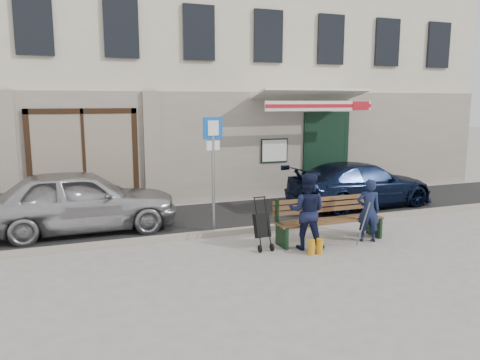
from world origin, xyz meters
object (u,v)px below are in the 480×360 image
car_navy (360,184)px  bench (328,220)px  man (368,210)px  woman (307,211)px  parking_sign (213,156)px  stroller (262,226)px  car_silver (81,201)px

car_navy → bench: bearing=130.4°
man → woman: (-1.45, 0.01, 0.10)m
parking_sign → woman: size_ratio=1.68×
parking_sign → stroller: (0.53, -1.55, -1.27)m
parking_sign → bench: (2.03, -1.55, -1.27)m
parking_sign → man: (2.83, -1.85, -1.06)m
parking_sign → bench: 2.86m
stroller → man: bearing=-12.3°
car_silver → parking_sign: size_ratio=1.64×
car_silver → stroller: bearing=-127.7°
man → woman: size_ratio=0.87×
parking_sign → man: size_ratio=1.94×
woman → stroller: (-0.85, 0.29, -0.31)m
car_navy → woman: bearing=127.0°
bench → woman: 0.78m
car_silver → man: bearing=-117.0°
car_silver → stroller: (3.34, -2.59, -0.26)m
man → bench: bearing=0.6°
stroller → car_navy: bearing=27.1°
car_silver → stroller: 4.23m
parking_sign → woman: bearing=-65.5°
car_navy → man: size_ratio=3.23×
man → car_silver: bearing=-6.3°
woman → bench: bearing=-122.4°
parking_sign → stroller: 2.07m
parking_sign → bench: parking_sign is taller
parking_sign → stroller: size_ratio=2.48×
bench → stroller: stroller is taller
car_navy → woman: 4.31m
car_navy → parking_sign: bearing=98.0°
car_navy → parking_sign: parking_sign is taller
car_silver → man: (5.64, -2.89, -0.06)m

